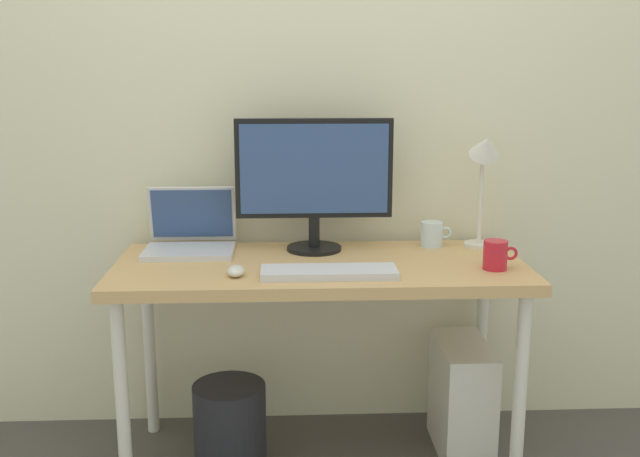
# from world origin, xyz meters

# --- Properties ---
(back_wall) EXTENTS (4.40, 0.04, 2.60)m
(back_wall) POSITION_xyz_m (0.00, 0.37, 1.30)
(back_wall) COLOR beige
(back_wall) RESTS_ON ground_plane
(desk) EXTENTS (1.41, 0.61, 0.74)m
(desk) POSITION_xyz_m (0.00, 0.00, 0.67)
(desk) COLOR tan
(desk) RESTS_ON ground_plane
(monitor) EXTENTS (0.57, 0.20, 0.48)m
(monitor) POSITION_xyz_m (-0.01, 0.17, 1.02)
(monitor) COLOR black
(monitor) RESTS_ON desk
(laptop) EXTENTS (0.32, 0.27, 0.23)m
(laptop) POSITION_xyz_m (-0.47, 0.19, 0.80)
(laptop) COLOR silver
(laptop) RESTS_ON desk
(desk_lamp) EXTENTS (0.11, 0.16, 0.44)m
(desk_lamp) POSITION_xyz_m (0.61, 0.17, 1.06)
(desk_lamp) COLOR silver
(desk_lamp) RESTS_ON desk
(keyboard) EXTENTS (0.44, 0.14, 0.02)m
(keyboard) POSITION_xyz_m (0.02, -0.17, 0.76)
(keyboard) COLOR silver
(keyboard) RESTS_ON desk
(mouse) EXTENTS (0.06, 0.09, 0.03)m
(mouse) POSITION_xyz_m (-0.28, -0.15, 0.76)
(mouse) COLOR silver
(mouse) RESTS_ON desk
(coffee_mug) EXTENTS (0.12, 0.08, 0.10)m
(coffee_mug) POSITION_xyz_m (0.58, -0.11, 0.79)
(coffee_mug) COLOR red
(coffee_mug) RESTS_ON desk
(glass_cup) EXTENTS (0.12, 0.08, 0.09)m
(glass_cup) POSITION_xyz_m (0.43, 0.21, 0.79)
(glass_cup) COLOR silver
(glass_cup) RESTS_ON desk
(computer_tower) EXTENTS (0.18, 0.36, 0.42)m
(computer_tower) POSITION_xyz_m (0.53, 0.04, 0.21)
(computer_tower) COLOR silver
(computer_tower) RESTS_ON ground_plane
(wastebasket) EXTENTS (0.26, 0.26, 0.30)m
(wastebasket) POSITION_xyz_m (-0.32, -0.01, 0.15)
(wastebasket) COLOR #232328
(wastebasket) RESTS_ON ground_plane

